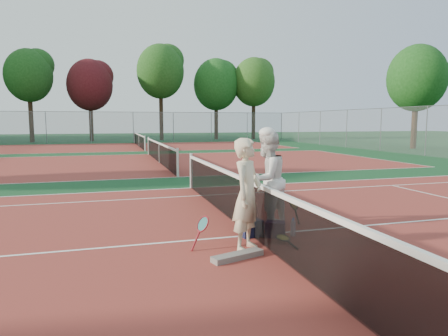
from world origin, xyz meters
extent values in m
plane|color=#0F391B|center=(0.00, 0.00, 0.00)|extent=(130.00, 130.00, 0.00)
cube|color=maroon|center=(0.00, 0.00, 0.00)|extent=(23.77, 10.97, 0.01)
cube|color=maroon|center=(0.00, 13.50, 0.00)|extent=(23.77, 10.97, 0.01)
cube|color=maroon|center=(0.00, 27.00, 0.00)|extent=(23.77, 10.97, 0.01)
imported|color=beige|center=(-0.35, -0.73, 0.92)|extent=(0.77, 0.79, 1.83)
imported|color=white|center=(0.48, 0.46, 0.96)|extent=(1.17, 1.10, 1.92)
cube|color=black|center=(-0.02, -0.05, 0.15)|extent=(0.41, 0.31, 0.30)
cube|color=black|center=(0.38, -0.21, 0.14)|extent=(0.43, 0.38, 0.29)
cube|color=#66605D|center=(-0.64, -1.12, 0.05)|extent=(0.88, 0.45, 0.09)
cylinder|color=silver|center=(0.72, -0.25, 0.15)|extent=(0.09, 0.09, 0.30)
cylinder|color=#382314|center=(-9.78, 37.23, 2.63)|extent=(0.44, 0.44, 5.27)
ellipsoid|color=#144012|center=(-9.78, 37.23, 6.59)|extent=(4.55, 4.55, 5.24)
cylinder|color=#382314|center=(-4.10, 37.95, 2.35)|extent=(0.44, 0.44, 4.69)
ellipsoid|color=#430E13|center=(-4.10, 37.95, 5.86)|extent=(4.68, 4.68, 5.38)
cylinder|color=#382314|center=(3.30, 37.96, 3.00)|extent=(0.44, 0.44, 6.00)
ellipsoid|color=#194714|center=(3.30, 37.96, 7.50)|extent=(5.15, 5.15, 5.92)
cylinder|color=#382314|center=(9.70, 38.32, 2.52)|extent=(0.44, 0.44, 5.03)
ellipsoid|color=#154915|center=(9.70, 38.32, 6.29)|extent=(5.15, 5.15, 5.93)
cylinder|color=#382314|center=(14.03, 37.54, 2.65)|extent=(0.44, 0.44, 5.29)
ellipsoid|color=#214C15|center=(14.03, 37.54, 6.62)|extent=(4.91, 4.91, 5.64)
cylinder|color=#382314|center=(20.14, 18.70, 2.14)|extent=(0.44, 0.44, 4.27)
ellipsoid|color=#134413|center=(20.14, 18.70, 5.34)|extent=(4.37, 4.37, 5.03)
camera|label=1|loc=(-2.49, -6.73, 2.09)|focal=32.00mm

